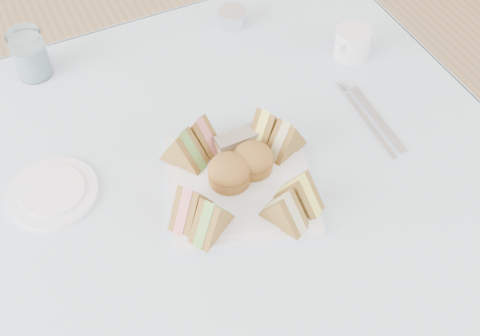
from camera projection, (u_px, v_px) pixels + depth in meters
name	position (u px, v px, depth m)	size (l,w,h in m)	color
floor	(243.00, 336.00, 1.69)	(4.00, 4.00, 0.00)	#9E7751
table	(244.00, 271.00, 1.40)	(0.90, 0.90, 0.74)	brown
tablecloth	(245.00, 172.00, 1.11)	(1.02, 1.02, 0.01)	silver
serving_plate	(240.00, 183.00, 1.08)	(0.26, 0.26, 0.01)	white
sandwich_fl_a	(190.00, 202.00, 1.00)	(0.09, 0.04, 0.08)	brown
sandwich_fl_b	(211.00, 216.00, 0.98)	(0.09, 0.04, 0.08)	brown
sandwich_fr_a	(300.00, 190.00, 1.02)	(0.09, 0.04, 0.08)	brown
sandwich_fr_b	(285.00, 208.00, 1.00)	(0.08, 0.04, 0.07)	brown
sandwich_bl_a	(183.00, 147.00, 1.08)	(0.09, 0.04, 0.08)	brown
sandwich_bl_b	(200.00, 133.00, 1.10)	(0.08, 0.04, 0.07)	brown
sandwich_br_a	(286.00, 136.00, 1.09)	(0.09, 0.04, 0.08)	brown
sandwich_br_b	(266.00, 125.00, 1.11)	(0.09, 0.04, 0.08)	brown
scone_left	(229.00, 171.00, 1.06)	(0.08, 0.08, 0.05)	olive
scone_right	(253.00, 159.00, 1.08)	(0.07, 0.07, 0.05)	olive
pastry_slice	(236.00, 142.00, 1.11)	(0.08, 0.03, 0.04)	tan
side_plate	(53.00, 192.00, 1.07)	(0.16, 0.16, 0.01)	white
water_glass	(30.00, 54.00, 1.23)	(0.07, 0.07, 0.10)	white
tea_strainer	(232.00, 19.00, 1.36)	(0.06, 0.06, 0.04)	silver
knife	(375.00, 116.00, 1.19)	(0.02, 0.21, 0.00)	silver
fork	(369.00, 124.00, 1.18)	(0.01, 0.19, 0.00)	silver
creamer_jug	(353.00, 43.00, 1.28)	(0.08, 0.08, 0.07)	white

